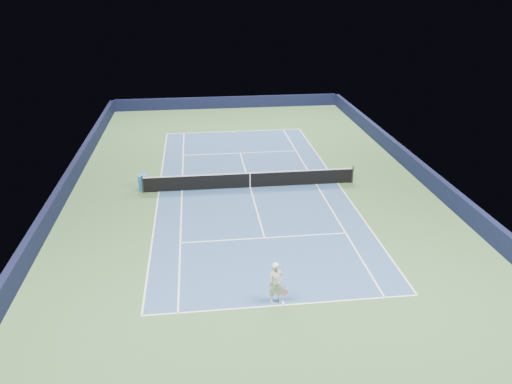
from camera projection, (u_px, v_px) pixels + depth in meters
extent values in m
plane|color=#375930|center=(250.00, 187.00, 30.37)|extent=(40.00, 40.00, 0.00)
cube|color=black|center=(227.00, 102.00, 48.18)|extent=(22.00, 0.35, 1.10)
cube|color=black|center=(421.00, 171.00, 31.36)|extent=(0.35, 40.00, 1.10)
cube|color=black|center=(65.00, 188.00, 28.94)|extent=(0.35, 40.00, 1.10)
cube|color=navy|center=(250.00, 187.00, 30.37)|extent=(10.97, 23.77, 0.01)
cube|color=white|center=(234.00, 131.00, 41.18)|extent=(10.97, 0.08, 0.00)
cube|color=white|center=(284.00, 305.00, 19.56)|extent=(10.97, 0.08, 0.00)
cube|color=white|center=(338.00, 183.00, 30.98)|extent=(0.08, 23.77, 0.00)
cube|color=white|center=(159.00, 192.00, 29.76)|extent=(0.08, 23.77, 0.00)
cube|color=white|center=(316.00, 184.00, 30.83)|extent=(0.08, 23.77, 0.00)
cube|color=white|center=(182.00, 191.00, 29.91)|extent=(0.08, 23.77, 0.00)
cube|color=white|center=(240.00, 153.00, 36.19)|extent=(8.23, 0.08, 0.00)
cube|color=white|center=(265.00, 238.00, 24.55)|extent=(8.23, 0.08, 0.00)
cube|color=white|center=(250.00, 187.00, 30.37)|extent=(0.08, 12.80, 0.00)
cube|color=white|center=(234.00, 132.00, 41.04)|extent=(0.08, 0.30, 0.00)
cube|color=white|center=(283.00, 303.00, 19.70)|extent=(0.08, 0.30, 0.00)
cylinder|color=black|center=(143.00, 184.00, 29.44)|extent=(0.10, 0.10, 1.07)
cylinder|color=black|center=(353.00, 175.00, 30.87)|extent=(0.10, 0.10, 1.07)
cube|color=black|center=(250.00, 181.00, 30.19)|extent=(12.80, 0.03, 0.91)
cube|color=white|center=(250.00, 173.00, 29.99)|extent=(12.80, 0.04, 0.06)
cube|color=white|center=(250.00, 181.00, 30.19)|extent=(0.05, 0.04, 0.91)
cube|color=blue|center=(143.00, 182.00, 29.94)|extent=(0.59, 0.54, 0.93)
cube|color=white|center=(148.00, 182.00, 29.98)|extent=(0.08, 0.41, 0.41)
imported|color=silver|center=(276.00, 283.00, 19.42)|extent=(0.72, 0.56, 1.76)
cylinder|color=#C68095|center=(284.00, 287.00, 19.48)|extent=(0.03, 0.03, 0.29)
cylinder|color=black|center=(284.00, 292.00, 19.58)|extent=(0.29, 0.02, 0.29)
cylinder|color=pink|center=(284.00, 292.00, 19.58)|extent=(0.31, 0.03, 0.31)
sphere|color=#B3C82A|center=(275.00, 239.00, 19.78)|extent=(0.07, 0.07, 0.07)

